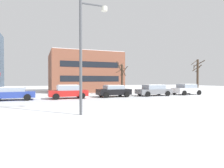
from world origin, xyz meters
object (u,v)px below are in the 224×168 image
object	(u,v)px
parked_car_blue	(13,93)
parked_car_gray	(154,90)
parked_car_red	(68,92)
parked_car_black	(114,91)
street_lamp	(85,47)
parked_car_white	(187,89)

from	to	relation	value
parked_car_blue	parked_car_gray	distance (m)	15.97
parked_car_blue	parked_car_red	size ratio (longest dim) A/B	1.02
parked_car_black	parked_car_gray	size ratio (longest dim) A/B	0.88
parked_car_red	street_lamp	bearing A→B (deg)	-92.60
street_lamp	parked_car_black	xyz separation A→B (m)	(5.78, 10.40, -3.15)
parked_car_red	parked_car_black	world-z (taller)	parked_car_red
street_lamp	parked_car_red	size ratio (longest dim) A/B	1.58
parked_car_red	parked_car_gray	xyz separation A→B (m)	(10.64, -0.06, -0.02)
parked_car_black	parked_car_white	size ratio (longest dim) A/B	1.00
parked_car_blue	parked_car_black	world-z (taller)	parked_car_black
street_lamp	parked_car_gray	bearing A→B (deg)	42.39
parked_car_blue	parked_car_black	size ratio (longest dim) A/B	1.07
parked_car_black	parked_car_blue	bearing A→B (deg)	-179.54
street_lamp	parked_car_blue	world-z (taller)	street_lamp
parked_car_red	parked_car_white	distance (m)	15.97
parked_car_blue	parked_car_black	bearing A→B (deg)	0.46
parked_car_blue	parked_car_gray	size ratio (longest dim) A/B	0.93
parked_car_blue	street_lamp	bearing A→B (deg)	-64.78
street_lamp	parked_car_white	xyz separation A→B (m)	(16.43, 10.25, -3.12)
parked_car_red	parked_car_black	distance (m)	5.33
parked_car_red	parked_car_gray	world-z (taller)	parked_car_red
parked_car_blue	parked_car_white	xyz separation A→B (m)	(21.29, -0.07, 0.06)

